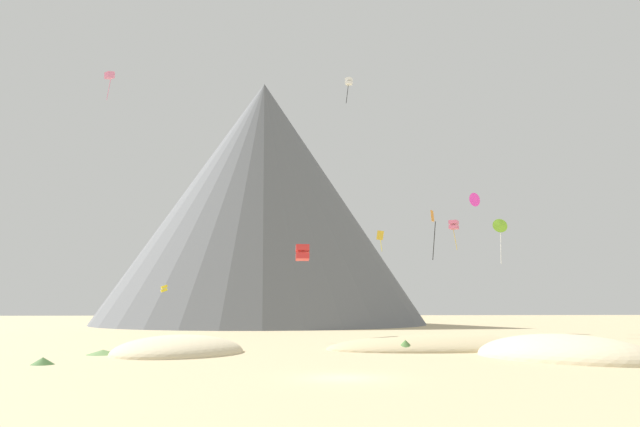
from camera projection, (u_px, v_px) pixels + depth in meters
The scene contains 17 objects.
ground_plane at pixel (343, 378), 34.50m from camera, with size 400.00×400.00×0.00m, color #C6B284.
dune_foreground_left at pixel (443, 348), 57.89m from camera, with size 22.51×11.80×2.45m, color #C6B284.
dune_foreground_right at pixel (179, 353), 51.92m from camera, with size 13.18×10.36×3.08m, color beige.
dune_midground at pixel (563, 359), 46.74m from camera, with size 15.16×9.00×3.70m, color beige.
bush_far_left at pixel (43, 361), 42.20m from camera, with size 1.60×1.60×0.50m, color #477238.
bush_ridge_crest at pixel (405, 346), 52.91m from camera, with size 2.19×2.19×1.07m, color #568442.
bush_mid_center at pixel (103, 352), 50.62m from camera, with size 2.69×2.69×0.40m, color #668C4C.
rock_massif at pixel (265, 208), 132.82m from camera, with size 82.37×82.37×52.71m.
kite_pink_high at pixel (110, 76), 86.15m from camera, with size 1.49×1.49×4.23m.
kite_lime_mid at pixel (500, 226), 83.57m from camera, with size 2.06×0.93×6.23m.
kite_magenta_mid at pixel (475, 199), 95.79m from camera, with size 1.76×2.33×2.17m.
kite_red_low at pixel (303, 253), 63.15m from camera, with size 1.36×1.43×1.64m.
kite_white_high at pixel (349, 82), 80.11m from camera, with size 1.08×1.09×3.46m.
kite_rainbow_mid at pixel (454, 225), 95.30m from camera, with size 1.76×1.77×4.59m.
kite_yellow_low at pixel (164, 289), 80.53m from camera, with size 1.02×0.97×1.01m.
kite_orange_low at pixel (433, 223), 65.46m from camera, with size 0.58×0.79×5.30m.
kite_gold_mid at pixel (380, 237), 90.46m from camera, with size 1.11×0.45×3.15m.
Camera 1 is at (-3.90, -35.29, 4.08)m, focal length 34.64 mm.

